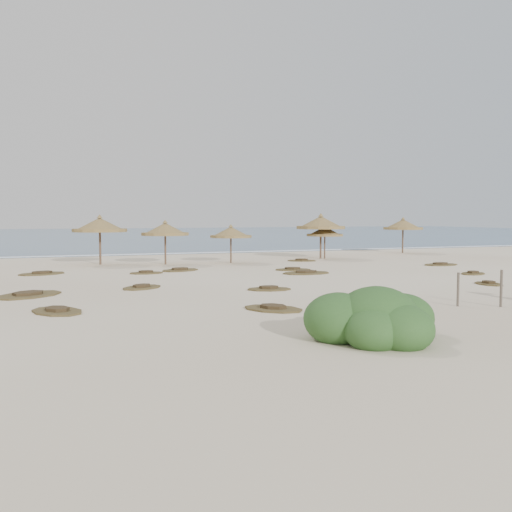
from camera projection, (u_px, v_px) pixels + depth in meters
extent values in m
plane|color=beige|center=(331.00, 295.00, 21.54)|extent=(160.00, 160.00, 0.00)
cube|color=navy|center=(108.00, 235.00, 91.50)|extent=(200.00, 100.00, 0.01)
cube|color=white|center=(177.00, 253.00, 45.80)|extent=(70.00, 0.60, 0.01)
cylinder|color=brown|center=(100.00, 246.00, 35.28)|extent=(0.13, 0.13, 2.32)
cylinder|color=olive|center=(100.00, 230.00, 35.21)|extent=(4.12, 4.12, 0.20)
cone|color=olive|center=(100.00, 224.00, 35.19)|extent=(3.98, 3.98, 0.83)
cone|color=olive|center=(100.00, 216.00, 35.15)|extent=(0.40, 0.40, 0.24)
cylinder|color=brown|center=(165.00, 248.00, 35.31)|extent=(0.12, 0.12, 2.07)
cylinder|color=olive|center=(165.00, 234.00, 35.25)|extent=(3.55, 3.55, 0.18)
cone|color=olive|center=(165.00, 229.00, 35.23)|extent=(3.43, 3.43, 0.74)
cone|color=olive|center=(165.00, 222.00, 35.20)|extent=(0.36, 0.36, 0.22)
cylinder|color=brown|center=(231.00, 248.00, 36.50)|extent=(0.11, 0.11, 1.86)
cylinder|color=olive|center=(231.00, 236.00, 36.44)|extent=(3.31, 3.31, 0.16)
cone|color=olive|center=(231.00, 232.00, 36.42)|extent=(3.20, 3.20, 0.67)
cone|color=olive|center=(231.00, 226.00, 36.39)|extent=(0.32, 0.32, 0.20)
cylinder|color=brown|center=(321.00, 242.00, 40.32)|extent=(0.14, 0.14, 2.40)
cylinder|color=olive|center=(321.00, 227.00, 40.25)|extent=(4.33, 4.33, 0.21)
cone|color=olive|center=(321.00, 222.00, 40.22)|extent=(4.19, 4.19, 0.86)
cone|color=olive|center=(321.00, 215.00, 40.18)|extent=(0.41, 0.41, 0.25)
cylinder|color=brown|center=(325.00, 246.00, 40.32)|extent=(0.10, 0.10, 1.82)
cylinder|color=olive|center=(325.00, 235.00, 40.26)|extent=(2.73, 2.73, 0.16)
cone|color=olive|center=(325.00, 231.00, 40.24)|extent=(2.64, 2.64, 0.65)
cone|color=olive|center=(325.00, 225.00, 40.22)|extent=(0.31, 0.31, 0.19)
cylinder|color=brown|center=(403.00, 240.00, 46.29)|extent=(0.13, 0.13, 2.20)
cylinder|color=olive|center=(403.00, 228.00, 46.23)|extent=(3.19, 3.19, 0.19)
cone|color=olive|center=(403.00, 224.00, 46.21)|extent=(3.08, 3.08, 0.79)
cone|color=olive|center=(403.00, 218.00, 46.17)|extent=(0.38, 0.38, 0.23)
cylinder|color=brown|center=(458.00, 289.00, 18.92)|extent=(0.10, 0.10, 1.13)
cylinder|color=brown|center=(501.00, 288.00, 18.79)|extent=(0.10, 0.10, 1.23)
ellipsoid|color=#37622A|center=(377.00, 318.00, 13.68)|extent=(2.03, 2.03, 1.52)
ellipsoid|color=#37622A|center=(401.00, 317.00, 14.29)|extent=(1.62, 1.62, 1.22)
ellipsoid|color=#37622A|center=(339.00, 319.00, 13.77)|extent=(1.73, 1.73, 1.29)
ellipsoid|color=#37622A|center=(401.00, 329.00, 13.10)|extent=(1.52, 1.52, 1.14)
ellipsoid|color=#37622A|center=(374.00, 330.00, 13.07)|extent=(1.42, 1.42, 1.07)
ellipsoid|color=#37622A|center=(378.00, 318.00, 14.76)|extent=(1.22, 1.22, 0.91)
ellipsoid|color=#37622A|center=(376.00, 300.00, 14.23)|extent=(0.91, 0.91, 0.69)
ellipsoid|color=#37622A|center=(364.00, 301.00, 13.64)|extent=(0.81, 0.81, 0.61)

